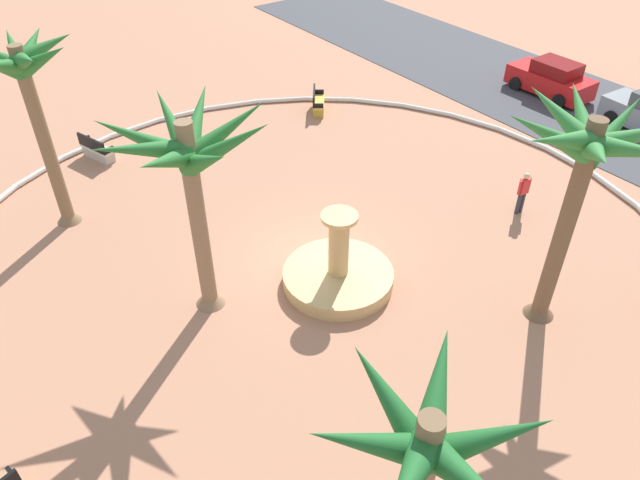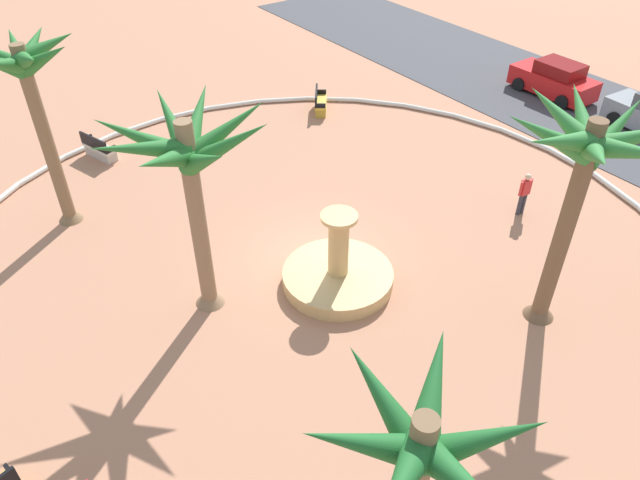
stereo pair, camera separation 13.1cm
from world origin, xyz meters
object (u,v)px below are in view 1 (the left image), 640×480
Objects in this scene: bench_west at (318,104)px; parked_car_leftmost at (551,79)px; palm_tree_by_curb at (423,462)px; palm_tree_mid_plaza at (189,163)px; palm_tree_near_fountain at (27,85)px; bench_east at (97,151)px; palm_tree_far_side at (584,162)px; fountain at (338,274)px; person_cyclist_photo at (523,191)px.

parked_car_leftmost is (5.04, 10.05, 0.43)m from bench_west.
palm_tree_by_curb is 8.91m from palm_tree_mid_plaza.
palm_tree_near_fountain reaches higher than bench_east.
bench_west is at bearing -116.65° from parked_car_leftmost.
palm_tree_far_side is 4.00× the size of bench_west.
bench_east is 9.79m from bench_west.
fountain is 7.37m from palm_tree_far_side.
palm_tree_far_side is 17.98m from bench_east.
person_cyclist_photo reaches higher than bench_east.
palm_tree_mid_plaza reaches higher than palm_tree_by_curb.
parked_car_leftmost is at bearing 121.76° from person_cyclist_photo.
palm_tree_far_side reaches higher than palm_tree_by_curb.
fountain is at bearing -73.54° from parked_car_leftmost.
palm_tree_far_side is at bearing 40.92° from fountain.
person_cyclist_photo is at bearing 83.96° from fountain.
palm_tree_by_curb is at bearing -31.52° from bench_west.
palm_tree_far_side is at bearing 51.27° from palm_tree_mid_plaza.
bench_east is (-15.93, -6.96, -4.58)m from palm_tree_far_side.
palm_tree_far_side is at bearing 23.61° from bench_east.
palm_tree_near_fountain is 4.04× the size of bench_west.
bench_east is 16.25m from person_cyclist_photo.
palm_tree_far_side reaches higher than bench_west.
bench_east is 1.06× the size of bench_west.
palm_tree_by_curb reaches higher than fountain.
fountain is 5.75m from palm_tree_mid_plaza.
fountain is at bearing -96.04° from person_cyclist_photo.
parked_car_leftmost is (-9.24, 12.73, -4.15)m from palm_tree_far_side.
palm_tree_mid_plaza is at bearing -80.39° from parked_car_leftmost.
parked_car_leftmost is at bearing 99.61° from palm_tree_mid_plaza.
palm_tree_near_fountain is at bearing -32.77° from bench_east.
bench_west is (-17.29, 10.60, -3.57)m from palm_tree_by_curb.
palm_tree_far_side is 1.57× the size of parked_car_leftmost.
palm_tree_near_fountain is 6.80m from palm_tree_mid_plaza.
palm_tree_far_side is (12.35, 9.27, 0.02)m from palm_tree_near_fountain.
fountain is at bearing -33.07° from bench_west.
parked_car_leftmost is at bearing 125.98° from palm_tree_far_side.
palm_tree_by_curb is (15.36, 1.34, -0.99)m from palm_tree_near_fountain.
palm_tree_near_fountain reaches higher than person_cyclist_photo.
palm_tree_mid_plaza reaches higher than parked_car_leftmost.
palm_tree_near_fountain is (-7.99, -5.49, 4.56)m from fountain.
parked_car_leftmost is (6.69, 19.69, 0.43)m from bench_east.
palm_tree_by_curb is at bearing -59.33° from parked_car_leftmost.
palm_tree_mid_plaza is at bearing -1.86° from bench_east.
bench_west is 11.25m from parked_car_leftmost.
palm_tree_mid_plaza is 13.75m from bench_west.
bench_west is 0.99× the size of person_cyclist_photo.
fountain reaches higher than person_cyclist_photo.
fountain is 10.72m from palm_tree_near_fountain.
palm_tree_by_curb is 13.60m from person_cyclist_photo.
palm_tree_by_curb reaches higher than bench_west.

